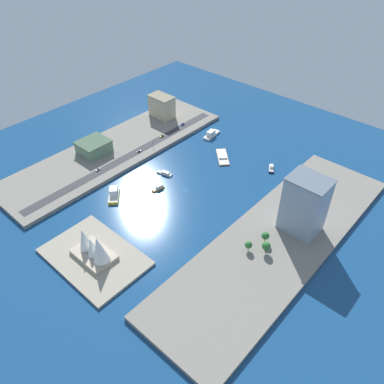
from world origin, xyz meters
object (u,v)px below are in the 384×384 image
object	(u,v)px
tower_tall_glass	(304,205)
hatchback_blue	(183,124)
van_white	(98,169)
opera_landmark	(93,248)
barge_flat_brown	(222,156)
water_taxi_orange	(158,188)
traffic_light_waterfront	(153,143)
suv_black	(139,151)
terminal_long_green	(94,147)
office_block_beige	(162,106)
yacht_sleek_gray	(165,173)
ferry_yellow_fast	(114,194)
taxi_yellow_cab	(162,136)
ferry_white_commuter	(211,134)
patrol_launch_navy	(271,168)

from	to	relation	value
tower_tall_glass	hatchback_blue	bearing A→B (deg)	-18.21
van_white	opera_landmark	bearing A→B (deg)	141.45
barge_flat_brown	water_taxi_orange	bearing A→B (deg)	82.09
van_white	traffic_light_waterfront	distance (m)	62.44
water_taxi_orange	suv_black	distance (m)	59.02
van_white	tower_tall_glass	bearing A→B (deg)	-162.32
terminal_long_green	traffic_light_waterfront	world-z (taller)	terminal_long_green
office_block_beige	tower_tall_glass	bearing A→B (deg)	164.48
yacht_sleek_gray	ferry_yellow_fast	bearing A→B (deg)	79.66
office_block_beige	suv_black	size ratio (longest dim) A/B	6.42
yacht_sleek_gray	barge_flat_brown	world-z (taller)	yacht_sleek_gray
ferry_yellow_fast	taxi_yellow_cab	distance (m)	100.48
van_white	water_taxi_orange	bearing A→B (deg)	-160.80
ferry_yellow_fast	tower_tall_glass	distance (m)	156.01
ferry_white_commuter	opera_landmark	world-z (taller)	opera_landmark
water_taxi_orange	terminal_long_green	world-z (taller)	terminal_long_green
water_taxi_orange	van_white	bearing A→B (deg)	19.20
van_white	hatchback_blue	size ratio (longest dim) A/B	0.92
barge_flat_brown	taxi_yellow_cab	distance (m)	69.65
terminal_long_green	opera_landmark	world-z (taller)	opera_landmark
taxi_yellow_cab	opera_landmark	bearing A→B (deg)	118.94
office_block_beige	hatchback_blue	size ratio (longest dim) A/B	5.54
ferry_white_commuter	van_white	bearing A→B (deg)	73.86
taxi_yellow_cab	hatchback_blue	size ratio (longest dim) A/B	0.99
office_block_beige	suv_black	world-z (taller)	office_block_beige
van_white	ferry_yellow_fast	bearing A→B (deg)	161.92
terminal_long_green	yacht_sleek_gray	bearing A→B (deg)	-163.11
terminal_long_green	hatchback_blue	xyz separation A→B (m)	(-27.78, -96.74, -4.97)
hatchback_blue	yacht_sleek_gray	bearing A→B (deg)	122.23
yacht_sleek_gray	water_taxi_orange	xyz separation A→B (m)	(-11.17, 19.43, 0.26)
van_white	ferry_white_commuter	bearing A→B (deg)	-106.14
hatchback_blue	opera_landmark	distance (m)	197.24
traffic_light_waterfront	suv_black	bearing A→B (deg)	78.07
ferry_white_commuter	opera_landmark	bearing A→B (deg)	104.20
ferry_white_commuter	ferry_yellow_fast	bearing A→B (deg)	91.03
patrol_launch_navy	suv_black	size ratio (longest dim) A/B	2.91
taxi_yellow_cab	ferry_yellow_fast	bearing A→B (deg)	111.27
van_white	hatchback_blue	bearing A→B (deg)	-90.06
taxi_yellow_cab	patrol_launch_navy	bearing A→B (deg)	-165.62
ferry_yellow_fast	hatchback_blue	xyz separation A→B (m)	(37.27, -125.95, 1.43)
tower_tall_glass	terminal_long_green	world-z (taller)	tower_tall_glass
ferry_yellow_fast	taxi_yellow_cab	bearing A→B (deg)	-68.73
ferry_white_commuter	taxi_yellow_cab	bearing A→B (deg)	49.25
suv_black	yacht_sleek_gray	bearing A→B (deg)	171.67
terminal_long_green	patrol_launch_navy	bearing A→B (deg)	-146.80
yacht_sleek_gray	hatchback_blue	size ratio (longest dim) A/B	3.11
opera_landmark	yacht_sleek_gray	bearing A→B (deg)	-71.42
water_taxi_orange	suv_black	world-z (taller)	suv_black
suv_black	taxi_yellow_cab	world-z (taller)	taxi_yellow_cab
yacht_sleek_gray	opera_landmark	distance (m)	111.34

